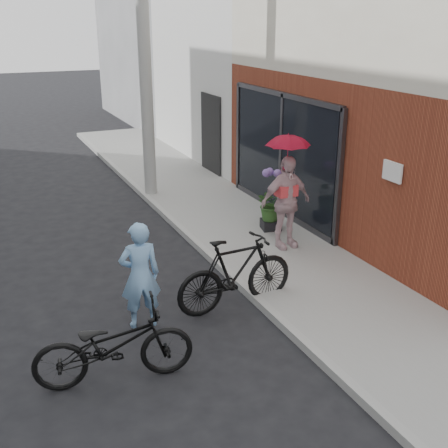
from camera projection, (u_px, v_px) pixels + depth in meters
ground at (208, 327)px, 7.75m from camera, size 80.00×80.00×0.00m
sidewalk at (270, 248)px, 10.25m from camera, size 2.20×24.00×0.12m
curb at (212, 258)px, 9.80m from camera, size 0.12×24.00×0.12m
plaster_building at (309, 35)px, 17.01m from camera, size 8.00×6.00×7.00m
east_building_far at (216, 30)px, 22.97m from camera, size 8.00×8.00×7.00m
utility_pole at (144, 43)px, 12.07m from camera, size 0.28×0.28×7.00m
officer at (140, 275)px, 7.55m from camera, size 0.59×0.41×1.52m
bike_left at (114, 345)px, 6.45m from camera, size 1.92×0.92×0.97m
bike_right at (236, 273)px, 8.10m from camera, size 1.88×0.62×1.11m
kimono_woman at (286, 202)px, 9.88m from camera, size 0.99×0.45×1.67m
parasol at (288, 137)px, 9.48m from camera, size 0.73×0.73×0.64m
planter at (271, 224)px, 10.96m from camera, size 0.43×0.43×0.19m
potted_plant at (271, 204)px, 10.81m from camera, size 0.61×0.53×0.67m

